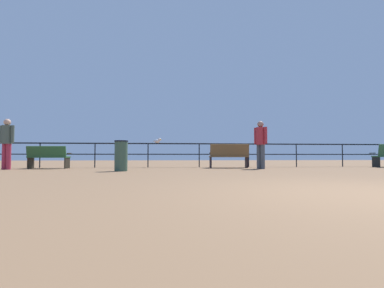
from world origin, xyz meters
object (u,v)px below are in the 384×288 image
(trash_bin, at_px, (121,156))
(person_by_bench, at_px, (7,140))
(person_at_railing, at_px, (261,141))
(seagull_on_rail, at_px, (158,141))
(bench_far_left, at_px, (48,156))
(bench_near_left, at_px, (229,155))

(trash_bin, bearing_deg, person_by_bench, 159.37)
(person_at_railing, height_order, seagull_on_rail, person_at_railing)
(bench_far_left, relative_size, person_by_bench, 0.84)
(person_at_railing, height_order, trash_bin, person_at_railing)
(seagull_on_rail, distance_m, trash_bin, 3.30)
(person_at_railing, xyz_separation_m, trash_bin, (-4.79, -1.14, -0.52))
(person_at_railing, bearing_deg, trash_bin, -166.66)
(person_at_railing, distance_m, seagull_on_rail, 4.19)
(person_by_bench, xyz_separation_m, seagull_on_rail, (5.13, 1.53, 0.09))
(person_by_bench, xyz_separation_m, trash_bin, (4.06, -1.53, -0.53))
(person_at_railing, distance_m, trash_bin, 4.95)
(bench_far_left, bearing_deg, person_at_railing, -7.81)
(bench_far_left, height_order, person_by_bench, person_by_bench)
(bench_near_left, height_order, person_at_railing, person_at_railing)
(person_by_bench, distance_m, trash_bin, 4.37)
(person_at_railing, bearing_deg, person_by_bench, 177.47)
(bench_near_left, xyz_separation_m, person_at_railing, (0.92, -1.05, 0.48))
(person_by_bench, relative_size, seagull_on_rail, 4.80)
(bench_near_left, xyz_separation_m, person_by_bench, (-7.93, -0.66, 0.49))
(bench_near_left, distance_m, trash_bin, 4.44)
(person_at_railing, bearing_deg, bench_near_left, 131.31)
(seagull_on_rail, bearing_deg, person_at_railing, -27.32)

